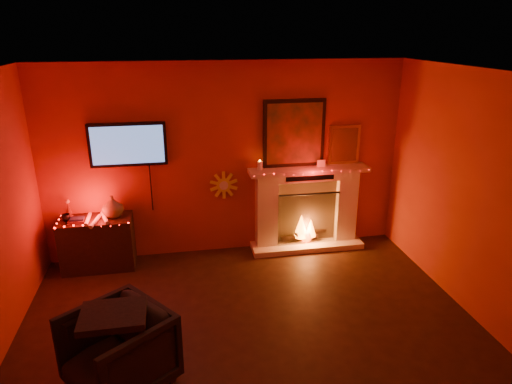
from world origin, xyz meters
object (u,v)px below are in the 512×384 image
fireplace (306,200)px  tv (128,145)px  armchair (118,351)px  console_table (99,240)px  sunburst_clock (224,185)px

fireplace → tv: bearing=178.5°
armchair → tv: bearing=142.7°
fireplace → console_table: bearing=-177.5°
tv → console_table: 1.35m
fireplace → tv: size_ratio=1.76×
fireplace → armchair: fireplace is taller
fireplace → sunburst_clock: (-1.19, 0.09, 0.28)m
tv → sunburst_clock: size_ratio=3.10×
fireplace → console_table: 2.95m
fireplace → sunburst_clock: 1.23m
tv → armchair: size_ratio=1.50×
sunburst_clock → armchair: size_ratio=0.49×
tv → console_table: bearing=-158.4°
console_table → armchair: size_ratio=1.22×
sunburst_clock → console_table: 1.85m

